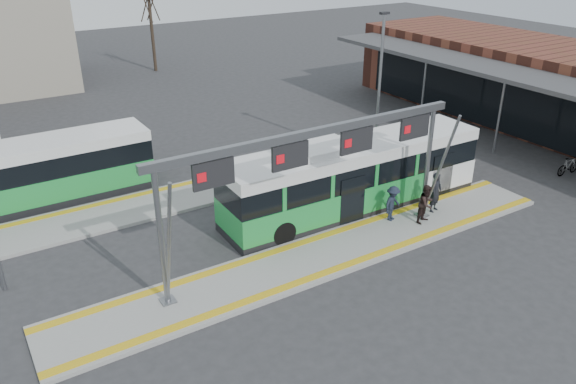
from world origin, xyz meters
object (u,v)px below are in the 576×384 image
(gantry, at_px, (317,155))
(passenger_a, at_px, (436,192))
(passenger_c, at_px, (393,203))
(passenger_b, at_px, (426,204))
(hero_bus, at_px, (353,177))

(gantry, bearing_deg, passenger_a, 1.05)
(passenger_a, relative_size, passenger_c, 1.15)
(gantry, height_order, passenger_a, gantry)
(passenger_a, height_order, passenger_b, passenger_a)
(gantry, bearing_deg, passenger_b, -4.33)
(gantry, xyz_separation_m, passenger_b, (5.55, -0.42, -3.28))
(hero_bus, bearing_deg, passenger_c, -72.80)
(passenger_b, bearing_deg, hero_bus, 105.00)
(passenger_a, distance_m, passenger_c, 2.27)
(passenger_b, bearing_deg, passenger_c, 126.46)
(gantry, distance_m, passenger_a, 7.40)
(hero_bus, bearing_deg, passenger_b, -58.66)
(passenger_b, xyz_separation_m, passenger_c, (-1.13, 0.89, -0.06))
(hero_bus, distance_m, passenger_a, 3.76)
(hero_bus, distance_m, passenger_b, 3.47)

